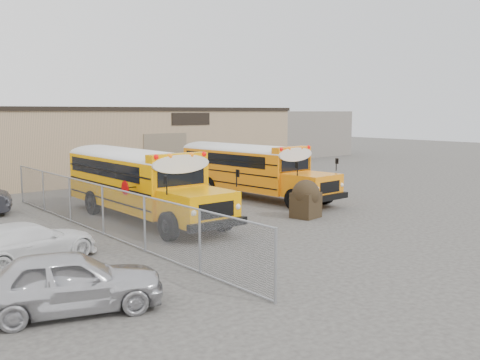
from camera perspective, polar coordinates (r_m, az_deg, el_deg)
ground at (r=20.82m, az=4.51°, el=-4.90°), size 120.00×120.00×0.00m
warehouse at (r=37.45m, az=-17.25°, el=3.91°), size 30.20×10.20×4.67m
chainlink_fence at (r=19.73m, az=-14.42°, el=-3.13°), size 0.07×18.07×1.81m
distant_building_right at (r=54.34m, az=5.20°, el=4.99°), size 10.00×8.00×4.40m
school_bus_left at (r=27.77m, az=-16.62°, el=1.41°), size 3.01×9.96×2.91m
school_bus_right at (r=31.76m, az=-6.14°, el=2.25°), size 2.99×9.62×2.78m
tarp_bundle at (r=22.38m, az=7.04°, el=-1.95°), size 1.22×1.17×1.59m
car_silver at (r=12.51m, az=-17.84°, el=-10.27°), size 4.43×2.88×1.40m
car_white at (r=16.79m, az=-21.77°, el=-6.27°), size 4.47×2.59×1.22m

